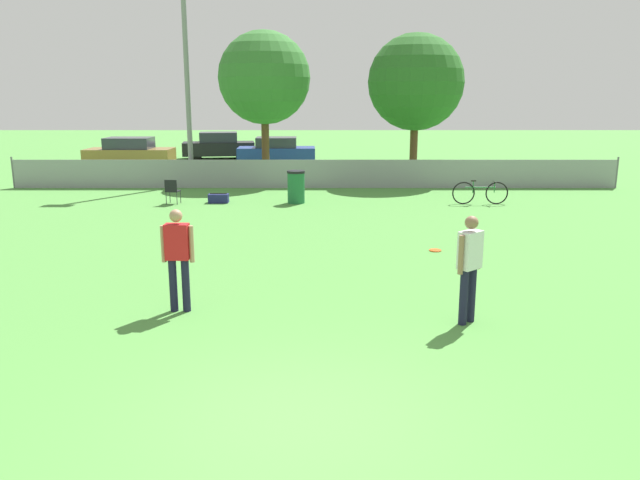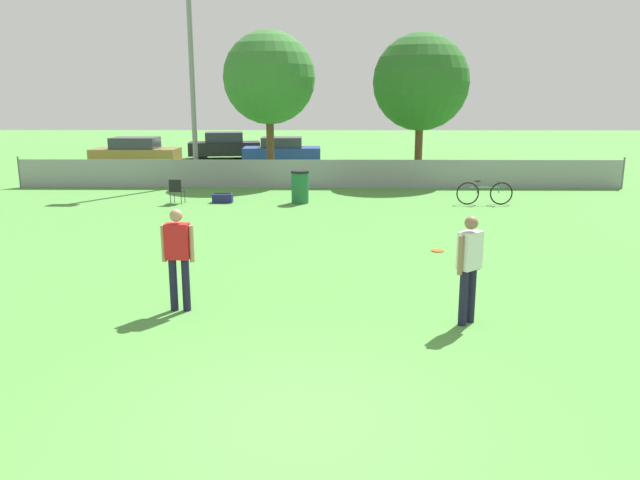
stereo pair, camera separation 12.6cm
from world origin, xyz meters
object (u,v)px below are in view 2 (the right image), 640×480
object	(u,v)px
parked_car_dark	(225,146)
bicycle_sideline	(485,193)
parked_car_tan	(136,153)
player_thrower_red	(178,253)
frisbee_disc	(438,251)
gear_bag_sideline	(223,198)
tree_near_pole	(269,78)
parked_car_blue	(282,151)
folding_chair_sideline	(176,189)
trash_bin	(300,187)
light_pole	(191,52)
tree_far_right	(421,82)
player_receiver_white	(469,263)

from	to	relation	value
parked_car_dark	bicycle_sideline	bearing A→B (deg)	-62.31
parked_car_tan	bicycle_sideline	bearing A→B (deg)	-36.60
player_thrower_red	bicycle_sideline	world-z (taller)	player_thrower_red
frisbee_disc	gear_bag_sideline	bearing A→B (deg)	132.35
tree_near_pole	parked_car_blue	world-z (taller)	tree_near_pole
bicycle_sideline	folding_chair_sideline	bearing A→B (deg)	-179.94
tree_near_pole	trash_bin	size ratio (longest dim) A/B	5.63
light_pole	frisbee_disc	bearing A→B (deg)	-54.67
frisbee_disc	tree_far_right	bearing A→B (deg)	84.18
tree_far_right	trash_bin	distance (m)	8.20
tree_far_right	parked_car_dark	bearing A→B (deg)	135.90
folding_chair_sideline	trash_bin	size ratio (longest dim) A/B	0.75
light_pole	tree_near_pole	bearing A→B (deg)	22.19
tree_far_right	trash_bin	bearing A→B (deg)	-129.63
player_thrower_red	frisbee_disc	size ratio (longest dim) A/B	6.09
frisbee_disc	folding_chair_sideline	xyz separation A→B (m)	(-7.56, 6.42, 0.47)
tree_near_pole	light_pole	bearing A→B (deg)	-157.81
frisbee_disc	light_pole	bearing A→B (deg)	125.33
parked_car_tan	parked_car_dark	bearing A→B (deg)	49.34
tree_near_pole	parked_car_dark	world-z (taller)	tree_near_pole
bicycle_sideline	parked_car_blue	xyz separation A→B (m)	(-7.55, 12.17, 0.31)
tree_near_pole	parked_car_tan	distance (m)	9.50
tree_far_right	folding_chair_sideline	distance (m)	11.20
light_pole	player_thrower_red	xyz separation A→B (m)	(2.87, -15.24, -4.16)
player_receiver_white	gear_bag_sideline	size ratio (longest dim) A/B	2.61
bicycle_sideline	parked_car_tan	size ratio (longest dim) A/B	0.44
tree_far_right	parked_car_tan	size ratio (longest dim) A/B	1.42
bicycle_sideline	trash_bin	world-z (taller)	trash_bin
player_receiver_white	parked_car_tan	bearing A→B (deg)	76.61
player_receiver_white	frisbee_disc	world-z (taller)	player_receiver_white
tree_far_right	parked_car_blue	distance (m)	9.38
light_pole	player_thrower_red	world-z (taller)	light_pole
bicycle_sideline	trash_bin	xyz separation A→B (m)	(-6.09, 0.25, 0.16)
gear_bag_sideline	parked_car_tan	distance (m)	12.30
tree_near_pole	gear_bag_sideline	xyz separation A→B (m)	(-1.12, -5.62, -4.07)
folding_chair_sideline	bicycle_sideline	size ratio (longest dim) A/B	0.44
bicycle_sideline	parked_car_dark	bearing A→B (deg)	126.08
parked_car_dark	parked_car_tan	bearing A→B (deg)	-138.61
folding_chair_sideline	gear_bag_sideline	world-z (taller)	folding_chair_sideline
parked_car_dark	parked_car_blue	size ratio (longest dim) A/B	1.05
tree_far_right	trash_bin	xyz separation A→B (m)	(-4.73, -5.71, -3.49)
trash_bin	gear_bag_sideline	world-z (taller)	trash_bin
tree_near_pole	bicycle_sideline	xyz separation A→B (m)	(7.58, -5.92, -3.83)
player_receiver_white	gear_bag_sideline	bearing A→B (deg)	75.07
player_receiver_white	tree_near_pole	bearing A→B (deg)	63.50
bicycle_sideline	parked_car_blue	world-z (taller)	parked_car_blue
trash_bin	parked_car_tan	world-z (taller)	parked_car_tan
gear_bag_sideline	light_pole	bearing A→B (deg)	111.95
frisbee_disc	tree_near_pole	bearing A→B (deg)	111.98
bicycle_sideline	player_receiver_white	bearing A→B (deg)	-104.74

